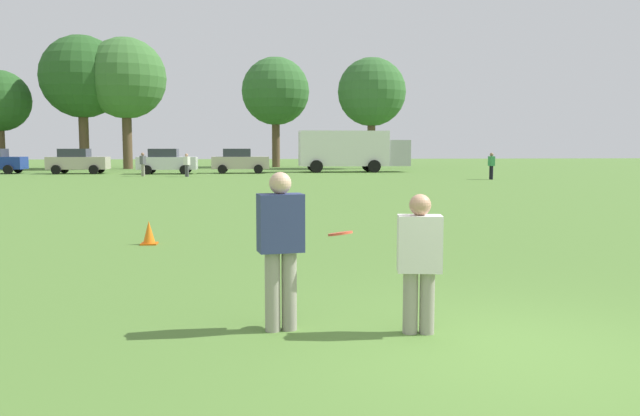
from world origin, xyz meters
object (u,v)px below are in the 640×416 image
player_thrower (281,242)px  frisbee (340,233)px  bystander_field_marshal (491,164)px  bystander_far_jogger (143,163)px  box_truck (351,149)px  traffic_cone (149,233)px  parked_car_center (167,161)px  parked_car_mid_left (78,161)px  parked_car_mid_right (240,161)px  bystander_sideline_watcher (187,164)px  player_defender (419,257)px

player_thrower → frisbee: (0.65, 0.08, 0.07)m
bystander_field_marshal → bystander_far_jogger: bearing=163.1°
frisbee → box_truck: bearing=81.2°
box_truck → bystander_field_marshal: size_ratio=5.29×
traffic_cone → parked_car_center: size_ratio=0.11×
parked_car_mid_left → parked_car_center: (6.50, -0.98, 0.00)m
traffic_cone → parked_car_mid_left: size_ratio=0.11×
bystander_far_jogger → bystander_field_marshal: size_ratio=0.98×
player_thrower → bystander_field_marshal: bearing=65.4°
player_thrower → bystander_far_jogger: bearing=101.7°
parked_car_center → parked_car_mid_right: bearing=8.1°
bystander_sideline_watcher → bystander_field_marshal: bystander_field_marshal is taller
traffic_cone → bystander_sideline_watcher: 29.66m
player_defender → bystander_far_jogger: bystander_far_jogger is taller
parked_car_mid_right → traffic_cone: bearing=-91.7°
player_defender → traffic_cone: 7.62m
box_truck → bystander_field_marshal: box_truck is taller
parked_car_mid_left → parked_car_center: 6.57m
player_defender → bystander_sideline_watcher: bearing=99.6°
bystander_far_jogger → traffic_cone: bearing=-80.2°
player_defender → parked_car_center: bearing=101.1°
traffic_cone → bystander_far_jogger: (-5.27, 30.64, 0.66)m
frisbee → parked_car_mid_left: 43.63m
parked_car_mid_left → bystander_sideline_watcher: size_ratio=2.76×
frisbee → box_truck: size_ratio=0.03×
player_thrower → player_defender: 1.46m
bystander_far_jogger → box_truck: bearing=20.8°
parked_car_center → bystander_sideline_watcher: parked_car_center is taller
traffic_cone → bystander_field_marshal: size_ratio=0.30×
bystander_sideline_watcher → bystander_far_jogger: size_ratio=0.97×
player_thrower → parked_car_mid_left: (-13.08, 41.50, -0.03)m
parked_car_center → bystander_far_jogger: (-1.08, -3.56, -0.03)m
frisbee → bystander_sideline_watcher: (-5.31, 35.80, -0.16)m
box_truck → bystander_far_jogger: 15.97m
traffic_cone → box_truck: size_ratio=0.06×
parked_car_mid_left → bystander_far_jogger: 7.07m
player_defender → parked_car_center: 41.55m
player_defender → traffic_cone: bearing=120.2°
parked_car_center → parked_car_mid_left: bearing=171.4°
player_defender → player_thrower: bearing=169.9°
bystander_far_jogger → parked_car_center: bearing=73.2°
parked_car_mid_right → bystander_field_marshal: 18.69m
parked_car_center → bystander_field_marshal: bearing=-26.3°
parked_car_center → bystander_field_marshal: 22.83m
frisbee → parked_car_center: (-7.22, 40.44, -0.10)m
frisbee → traffic_cone: size_ratio=0.57×
parked_car_mid_left → traffic_cone: bearing=-73.1°
player_thrower → player_defender: bearing=-10.1°
player_defender → bystander_sideline_watcher: 36.65m
parked_car_mid_left → bystander_sideline_watcher: bearing=-33.7°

